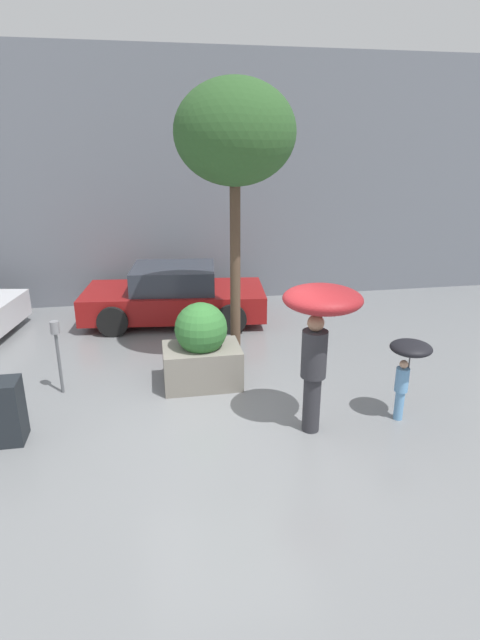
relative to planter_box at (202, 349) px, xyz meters
name	(u,v)px	position (x,y,z in m)	size (l,w,h in m)	color
ground_plane	(222,427)	(0.13, -1.43, -0.65)	(40.00, 40.00, 0.00)	slate
building_facade	(183,181)	(0.13, 5.07, 2.35)	(18.00, 0.30, 6.00)	slate
planter_box	(202,349)	(0.00, 0.00, 0.00)	(1.28, 0.87, 1.43)	gray
person_adult	(320,318)	(1.44, -1.64, 1.01)	(1.07, 1.07, 2.08)	#2D2D33
person_child	(408,358)	(2.79, -1.65, 0.32)	(0.59, 0.59, 1.22)	#669ED1
parked_car_near	(175,296)	(-0.27, 3.38, -0.05)	(4.23, 2.41, 1.28)	maroon
street_tree	(235,135)	(0.73, 0.92, 3.35)	(2.01, 2.01, 4.89)	brown
parking_meter	(57,342)	(-2.29, 0.10, 0.24)	(0.14, 0.14, 1.23)	#595B60
newspaper_box	(3,412)	(-2.82, -1.26, -0.20)	(0.50, 0.44, 0.90)	#1E2328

